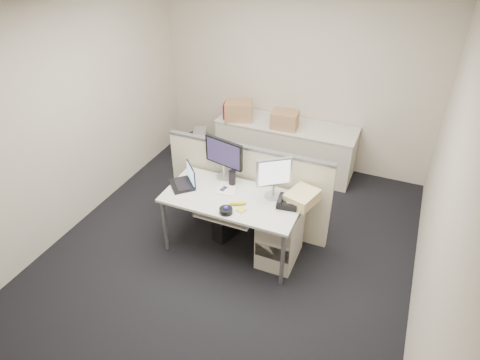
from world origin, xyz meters
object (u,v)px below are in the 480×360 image
at_px(monitor_main, 224,159).
at_px(desk_phone, 288,203).
at_px(desk, 233,202).
at_px(laptop, 181,177).

distance_m(monitor_main, desk_phone, 0.90).
distance_m(desk, monitor_main, 0.51).
xyz_separation_m(desk, monitor_main, (-0.24, 0.32, 0.31)).
bearing_deg(desk, monitor_main, 127.32).
relative_size(laptop, desk_phone, 1.46).
height_order(desk, laptop, laptop).
relative_size(desk, monitor_main, 3.03).
distance_m(desk, desk_phone, 0.61).
height_order(laptop, desk_phone, laptop).
distance_m(monitor_main, laptop, 0.52).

